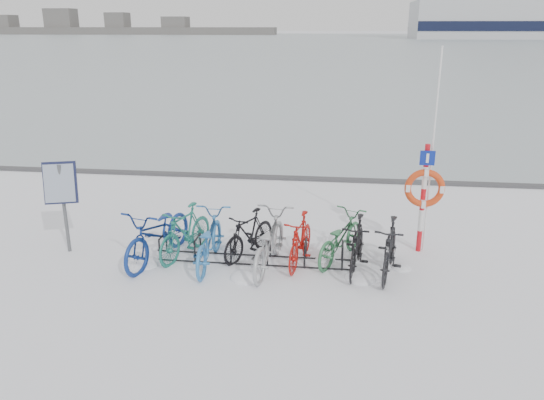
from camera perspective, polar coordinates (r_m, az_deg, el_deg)
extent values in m
plane|color=white|center=(10.64, -2.28, -6.52)|extent=(900.00, 900.00, 0.00)
cube|color=#A4B3BA|center=(164.60, 6.77, 16.62)|extent=(400.00, 298.00, 0.02)
cube|color=#3F3F42|center=(16.13, 1.08, 2.41)|extent=(400.00, 0.25, 0.10)
cylinder|color=black|center=(10.78, -12.01, -5.31)|extent=(0.04, 0.04, 0.44)
cylinder|color=black|center=(11.16, -11.29, -4.42)|extent=(0.04, 0.04, 0.44)
cylinder|color=black|center=(10.89, -11.72, -3.80)|extent=(0.04, 0.44, 0.04)
cylinder|color=black|center=(10.57, -8.30, -5.57)|extent=(0.04, 0.04, 0.44)
cylinder|color=black|center=(10.96, -7.70, -4.65)|extent=(0.04, 0.04, 0.44)
cylinder|color=black|center=(10.68, -8.05, -4.02)|extent=(0.04, 0.44, 0.04)
cylinder|color=black|center=(10.42, -4.45, -5.81)|extent=(0.04, 0.04, 0.44)
cylinder|color=black|center=(10.81, -3.99, -4.86)|extent=(0.04, 0.04, 0.44)
cylinder|color=black|center=(10.53, -4.25, -4.23)|extent=(0.04, 0.44, 0.04)
cylinder|color=black|center=(10.30, -0.50, -6.02)|extent=(0.04, 0.04, 0.44)
cylinder|color=black|center=(10.70, -0.19, -5.06)|extent=(0.04, 0.04, 0.44)
cylinder|color=black|center=(10.42, -0.35, -4.43)|extent=(0.04, 0.44, 0.04)
cylinder|color=black|center=(10.24, 3.52, -6.22)|extent=(0.04, 0.04, 0.44)
cylinder|color=black|center=(10.64, 3.67, -5.24)|extent=(0.04, 0.04, 0.44)
cylinder|color=black|center=(10.36, 3.62, -4.61)|extent=(0.04, 0.44, 0.04)
cylinder|color=black|center=(10.23, 7.57, -6.38)|extent=(0.04, 0.04, 0.44)
cylinder|color=black|center=(10.63, 7.56, -5.40)|extent=(0.04, 0.04, 0.44)
cylinder|color=black|center=(10.34, 7.62, -4.77)|extent=(0.04, 0.44, 0.04)
cylinder|color=black|center=(10.44, -2.47, -6.92)|extent=(4.00, 0.03, 0.03)
cylinder|color=black|center=(10.83, -2.09, -5.94)|extent=(4.00, 0.03, 0.03)
cylinder|color=#595B5E|center=(11.52, -21.42, -0.91)|extent=(0.07, 0.07, 1.85)
cube|color=black|center=(11.33, -21.82, 1.74)|extent=(0.68, 0.42, 0.84)
cube|color=#8C99AD|center=(11.30, -21.92, 1.68)|extent=(0.60, 0.34, 0.75)
cylinder|color=red|center=(11.40, 15.53, -4.23)|extent=(0.10, 0.10, 0.45)
cylinder|color=silver|center=(11.24, 15.72, -2.10)|extent=(0.10, 0.10, 0.45)
cylinder|color=red|center=(11.10, 15.92, 0.09)|extent=(0.10, 0.10, 0.45)
cylinder|color=silver|center=(10.97, 16.12, 2.33)|extent=(0.10, 0.10, 0.45)
cylinder|color=red|center=(10.86, 16.33, 4.62)|extent=(0.10, 0.10, 0.45)
torus|color=red|center=(10.94, 16.10, 1.22)|extent=(0.79, 0.13, 0.79)
cube|color=navy|center=(10.79, 16.38, 4.36)|extent=(0.29, 0.03, 0.29)
cylinder|color=silver|center=(10.92, 16.83, 4.75)|extent=(0.04, 0.04, 4.11)
cube|color=#4F4F4F|center=(295.70, -18.04, 16.92)|extent=(180.00, 12.00, 3.50)
cube|color=#4F4F4F|center=(309.24, -23.40, 17.07)|extent=(24.00, 10.00, 8.00)
cube|color=#4F4F4F|center=(284.67, -12.34, 18.00)|extent=(20.00, 10.00, 6.00)
imported|color=navy|center=(10.71, -12.10, -3.34)|extent=(1.30, 2.37, 1.18)
imported|color=#1D6E5F|center=(10.82, -9.31, -3.24)|extent=(1.04, 1.85, 1.07)
imported|color=#2E73B7|center=(10.39, -6.87, -4.10)|extent=(0.74, 2.03, 1.06)
imported|color=black|center=(10.69, -2.50, -3.56)|extent=(1.15, 1.65, 0.97)
imported|color=#9A9DA1|center=(10.15, -0.38, -4.34)|extent=(0.99, 2.20, 1.11)
imported|color=#AB120D|center=(10.38, 3.07, -4.15)|extent=(0.76, 1.73, 1.01)
imported|color=#2F6D43|center=(10.62, 7.34, -3.86)|extent=(1.38, 1.95, 0.97)
imported|color=black|center=(10.21, 9.14, -4.64)|extent=(0.76, 1.80, 1.05)
imported|color=black|center=(10.14, 12.57, -4.97)|extent=(0.86, 1.85, 1.07)
ellipsoid|color=white|center=(11.06, 0.14, -5.51)|extent=(0.31, 0.31, 0.11)
ellipsoid|color=white|center=(10.05, 9.46, -8.34)|extent=(0.59, 0.59, 0.21)
ellipsoid|color=white|center=(11.22, -4.38, -5.20)|extent=(0.46, 0.46, 0.16)
ellipsoid|color=white|center=(10.61, 13.70, -7.15)|extent=(0.38, 0.38, 0.13)
ellipsoid|color=white|center=(11.15, -14.51, -5.92)|extent=(0.39, 0.39, 0.13)
ellipsoid|color=white|center=(10.79, -13.61, -6.70)|extent=(0.62, 0.62, 0.22)
ellipsoid|color=white|center=(10.76, 5.77, -6.32)|extent=(0.43, 0.43, 0.15)
ellipsoid|color=white|center=(9.96, -2.76, -8.34)|extent=(0.62, 0.62, 0.22)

